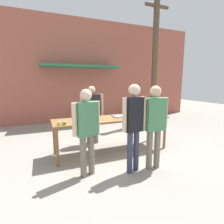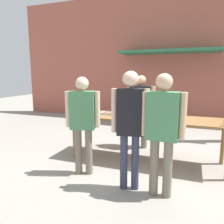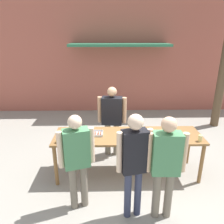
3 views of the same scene
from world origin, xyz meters
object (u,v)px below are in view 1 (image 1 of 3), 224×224
at_px(condiment_jar_mustard, 59,124).
at_px(person_server_behind_table, 92,110).
at_px(condiment_jar_ketchup, 64,123).
at_px(person_customer_with_cup, 154,120).
at_px(beer_cup, 162,114).
at_px(food_tray_sausages, 83,119).
at_px(food_tray_buns, 121,116).
at_px(person_customer_holding_hotdog, 87,125).
at_px(person_customer_waiting_in_line, 134,120).
at_px(utility_pole, 155,57).

xyz_separation_m(condiment_jar_mustard, person_server_behind_table, (1.01, 1.06, 0.07)).
height_order(condiment_jar_ketchup, person_customer_with_cup, person_customer_with_cup).
bearing_deg(beer_cup, condiment_jar_mustard, -180.00).
height_order(food_tray_sausages, condiment_jar_ketchup, condiment_jar_ketchup).
xyz_separation_m(food_tray_buns, beer_cup, (1.05, -0.33, 0.04)).
bearing_deg(condiment_jar_ketchup, person_server_behind_table, 49.87).
bearing_deg(person_customer_holding_hotdog, person_customer_waiting_in_line, 149.32).
relative_size(condiment_jar_ketchup, person_customer_waiting_in_line, 0.04).
distance_m(condiment_jar_ketchup, beer_cup, 2.50).
xyz_separation_m(beer_cup, person_customer_waiting_in_line, (-1.32, -0.83, 0.11)).
bearing_deg(food_tray_buns, utility_pole, 41.53).
height_order(food_tray_sausages, food_tray_buns, food_tray_buns).
bearing_deg(food_tray_buns, person_customer_holding_hotdog, -140.19).
bearing_deg(utility_pole, person_customer_waiting_in_line, -130.01).
bearing_deg(food_tray_sausages, condiment_jar_mustard, -150.53).
distance_m(food_tray_sausages, utility_pole, 4.81).
xyz_separation_m(food_tray_buns, utility_pole, (2.72, 2.41, 1.90)).
xyz_separation_m(condiment_jar_ketchup, utility_pole, (4.18, 2.74, 1.89)).
xyz_separation_m(food_tray_buns, condiment_jar_mustard, (-1.56, -0.33, 0.02)).
relative_size(food_tray_buns, person_customer_with_cup, 0.24).
relative_size(person_server_behind_table, utility_pole, 0.30).
bearing_deg(beer_cup, condiment_jar_ketchup, -179.87).
relative_size(condiment_jar_mustard, person_customer_with_cup, 0.04).
bearing_deg(person_customer_with_cup, person_customer_waiting_in_line, -1.87).
height_order(person_server_behind_table, person_customer_with_cup, person_customer_with_cup).
height_order(food_tray_sausages, beer_cup, beer_cup).
xyz_separation_m(condiment_jar_ketchup, person_server_behind_table, (0.90, 1.07, 0.07)).
relative_size(food_tray_sausages, person_customer_waiting_in_line, 0.26).
distance_m(person_server_behind_table, person_customer_waiting_in_line, 1.91).
height_order(condiment_jar_mustard, utility_pole, utility_pole).
bearing_deg(person_server_behind_table, condiment_jar_mustard, -125.97).
height_order(food_tray_sausages, utility_pole, utility_pole).
distance_m(beer_cup, person_server_behind_table, 1.92).
height_order(beer_cup, person_customer_holding_hotdog, person_customer_holding_hotdog).
bearing_deg(food_tray_buns, person_customer_with_cup, -81.15).
height_order(person_customer_with_cup, utility_pole, utility_pole).
bearing_deg(food_tray_buns, beer_cup, -17.32).
bearing_deg(person_customer_waiting_in_line, person_server_behind_table, -94.30).
distance_m(food_tray_sausages, condiment_jar_ketchup, 0.58).
bearing_deg(person_customer_waiting_in_line, condiment_jar_mustard, -45.51).
bearing_deg(utility_pole, beer_cup, -121.46).
distance_m(beer_cup, person_customer_with_cup, 1.22).
distance_m(food_tray_sausages, food_tray_buns, 0.97).
relative_size(beer_cup, person_customer_with_cup, 0.07).
xyz_separation_m(condiment_jar_ketchup, person_customer_waiting_in_line, (1.18, -0.82, 0.14)).
distance_m(beer_cup, person_customer_waiting_in_line, 1.56).
bearing_deg(person_customer_with_cup, person_server_behind_table, -67.35).
distance_m(condiment_jar_ketchup, person_customer_with_cup, 1.85).
bearing_deg(person_customer_waiting_in_line, beer_cup, -160.62).
bearing_deg(person_server_behind_table, person_customer_holding_hotdog, -101.65).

